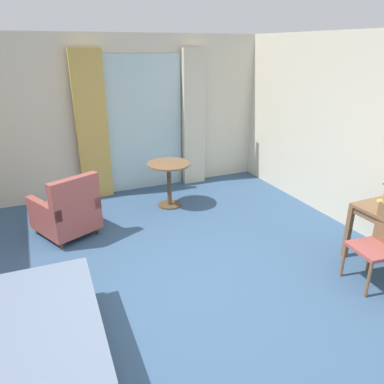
# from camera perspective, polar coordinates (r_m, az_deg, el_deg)

# --- Properties ---
(ground) EXTENTS (6.58, 7.03, 0.10)m
(ground) POSITION_cam_1_polar(r_m,az_deg,el_deg) (4.11, -3.87, -16.12)
(ground) COLOR #38567A
(wall_back) EXTENTS (6.18, 0.12, 2.67)m
(wall_back) POSITION_cam_1_polar(r_m,az_deg,el_deg) (6.51, -14.30, 11.06)
(wall_back) COLOR beige
(wall_back) RESTS_ON ground
(balcony_glass_door) EXTENTS (1.39, 0.02, 2.35)m
(balcony_glass_door) POSITION_cam_1_polar(r_m,az_deg,el_deg) (6.63, -7.43, 10.32)
(balcony_glass_door) COLOR silver
(balcony_glass_door) RESTS_ON ground
(curtain_panel_left) EXTENTS (0.51, 0.10, 2.44)m
(curtain_panel_left) POSITION_cam_1_polar(r_m,az_deg,el_deg) (6.34, -15.25, 9.64)
(curtain_panel_left) COLOR tan
(curtain_panel_left) RESTS_ON ground
(curtain_panel_right) EXTENTS (0.42, 0.10, 2.44)m
(curtain_panel_right) POSITION_cam_1_polar(r_m,az_deg,el_deg) (6.84, 0.30, 11.25)
(curtain_panel_right) COLOR beige
(curtain_panel_right) RESTS_ON ground
(desk_chair) EXTENTS (0.45, 0.48, 0.88)m
(desk_chair) POSITION_cam_1_polar(r_m,az_deg,el_deg) (4.47, 27.11, -7.02)
(desk_chair) COLOR #9E4C47
(desk_chair) RESTS_ON ground
(armchair_by_window) EXTENTS (0.94, 0.98, 0.91)m
(armchair_by_window) POSITION_cam_1_polar(r_m,az_deg,el_deg) (5.31, -18.80, -2.97)
(armchair_by_window) COLOR #9E4C47
(armchair_by_window) RESTS_ON ground
(round_cafe_table) EXTENTS (0.69, 0.69, 0.73)m
(round_cafe_table) POSITION_cam_1_polar(r_m,az_deg,el_deg) (5.92, -3.59, 2.73)
(round_cafe_table) COLOR brown
(round_cafe_table) RESTS_ON ground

